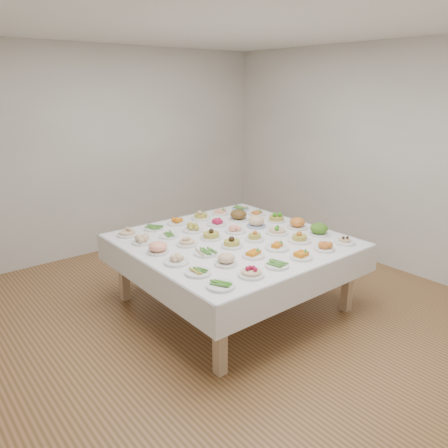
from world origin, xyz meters
TOP-DOWN VIEW (x-y plane):
  - room_envelope at (0.00, 0.00)m, footprint 5.02×5.02m
  - display_table at (0.22, 0.05)m, footprint 2.08×2.08m
  - dish_0 at (-0.58, -0.75)m, footprint 0.24×0.23m
  - dish_1 at (-0.25, -0.75)m, footprint 0.22×0.22m
  - dish_2 at (0.06, -0.74)m, footprint 0.21×0.21m
  - dish_3 at (0.37, -0.75)m, footprint 0.21×0.21m
  - dish_4 at (0.70, -0.74)m, footprint 0.20×0.20m
  - dish_5 at (1.01, -0.75)m, footprint 0.21×0.21m
  - dish_6 at (-0.57, -0.43)m, footprint 0.23×0.23m
  - dish_7 at (-0.26, -0.43)m, footprint 0.21×0.21m
  - dish_8 at (0.05, -0.44)m, footprint 0.21×0.21m
  - dish_9 at (0.37, -0.44)m, footprint 0.23×0.23m
  - dish_10 at (0.70, -0.43)m, footprint 0.23×0.23m
  - dish_11 at (1.01, -0.42)m, footprint 0.20×0.20m
  - dish_12 at (-0.59, -0.12)m, footprint 0.22×0.22m
  - dish_13 at (-0.26, -0.12)m, footprint 0.24×0.22m
  - dish_14 at (0.07, -0.11)m, footprint 0.22×0.22m
  - dish_15 at (0.37, -0.11)m, footprint 0.20×0.20m
  - dish_16 at (0.70, -0.11)m, footprint 0.23×0.23m
  - dish_17 at (1.01, -0.12)m, footprint 0.23×0.23m
  - dish_18 at (-0.59, 0.20)m, footprint 0.20×0.20m
  - dish_19 at (-0.25, 0.20)m, footprint 0.20×0.20m
  - dish_20 at (0.05, 0.20)m, footprint 0.22×0.22m
  - dish_21 at (0.38, 0.21)m, footprint 0.22×0.22m
  - dish_22 at (0.69, 0.20)m, footprint 0.21×0.21m
  - dish_23 at (1.01, 0.20)m, footprint 0.20×0.20m
  - dish_24 at (-0.57, 0.53)m, footprint 0.20×0.20m
  - dish_25 at (-0.26, 0.52)m, footprint 0.20×0.20m
  - dish_26 at (0.05, 0.53)m, footprint 0.22×0.22m
  - dish_27 at (0.38, 0.53)m, footprint 0.22×0.22m
  - dish_28 at (0.69, 0.52)m, footprint 0.21×0.21m
  - dish_29 at (1.01, 0.54)m, footprint 0.20×0.20m
  - dish_30 at (-0.58, 0.84)m, footprint 0.21×0.21m
  - dish_31 at (-0.26, 0.84)m, footprint 0.21×0.21m
  - dish_32 at (0.05, 0.85)m, footprint 0.21×0.21m
  - dish_33 at (0.38, 0.84)m, footprint 0.23×0.23m
  - dish_34 at (0.69, 0.86)m, footprint 0.20×0.20m
  - dish_35 at (1.02, 0.85)m, footprint 0.21×0.21m

SIDE VIEW (x-z plane):
  - display_table at x=0.22m, z-range 0.31..1.06m
  - dish_6 at x=-0.57m, z-range 0.75..0.80m
  - dish_25 at x=-0.26m, z-range 0.75..0.79m
  - dish_2 at x=0.06m, z-range 0.75..0.80m
  - dish_35 at x=1.02m, z-range 0.75..0.80m
  - dish_31 at x=-0.26m, z-range 0.75..0.80m
  - dish_0 at x=-0.58m, z-range 0.75..0.80m
  - dish_13 at x=-0.26m, z-range 0.75..0.80m
  - dish_29 at x=1.01m, z-range 0.74..0.82m
  - dish_34 at x=0.69m, z-range 0.74..0.82m
  - dish_3 at x=0.37m, z-range 0.74..0.82m
  - dish_9 at x=0.37m, z-range 0.74..0.83m
  - dish_8 at x=0.05m, z-range 0.74..0.83m
  - dish_12 at x=-0.59m, z-range 0.74..0.83m
  - dish_4 at x=0.70m, z-range 0.74..0.84m
  - dish_32 at x=0.05m, z-range 0.74..0.84m
  - dish_27 at x=0.38m, z-range 0.74..0.84m
  - dish_24 at x=-0.57m, z-range 0.75..0.84m
  - dish_5 at x=1.01m, z-range 0.74..0.85m
  - dish_15 at x=0.37m, z-range 0.74..0.85m
  - dish_21 at x=0.38m, z-range 0.75..0.85m
  - dish_19 at x=-0.25m, z-range 0.74..0.85m
  - dish_26 at x=0.05m, z-range 0.75..0.85m
  - dish_7 at x=-0.26m, z-range 0.75..0.86m
  - dish_11 at x=1.01m, z-range 0.75..0.86m
  - dish_1 at x=-0.25m, z-range 0.75..0.87m
  - dish_18 at x=-0.59m, z-range 0.75..0.87m
  - dish_14 at x=0.07m, z-range 0.74..0.87m
  - dish_17 at x=1.01m, z-range 0.74..0.87m
  - dish_10 at x=0.70m, z-range 0.74..0.87m
  - dish_30 at x=-0.58m, z-range 0.75..0.87m
  - dish_22 at x=0.69m, z-range 0.75..0.87m
  - dish_20 at x=0.05m, z-range 0.75..0.88m
  - dish_28 at x=0.69m, z-range 0.75..0.88m
  - dish_23 at x=1.01m, z-range 0.75..0.88m
  - dish_16 at x=0.70m, z-range 0.75..0.88m
  - dish_33 at x=0.38m, z-range 0.75..0.89m
  - room_envelope at x=0.00m, z-range 0.43..3.24m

